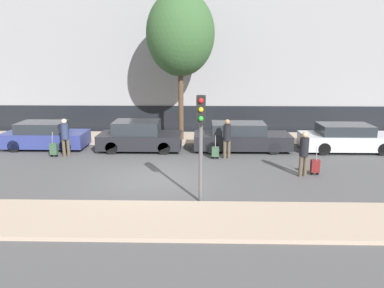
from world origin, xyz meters
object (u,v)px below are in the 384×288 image
(bare_tree_near_crossing, at_px, (180,34))
(trolley_center, at_px, (215,152))
(parked_car_1, at_px, (139,137))
(pedestrian_right, at_px, (304,151))
(trolley_right, at_px, (315,166))
(pedestrian_center, at_px, (227,136))
(pedestrian_left, at_px, (65,135))
(parked_bicycle, at_px, (235,132))
(parked_car_3, at_px, (347,138))
(trolley_left, at_px, (54,149))
(parked_car_2, at_px, (241,137))
(parked_car_0, at_px, (45,136))
(traffic_light, at_px, (201,127))

(bare_tree_near_crossing, bearing_deg, trolley_center, -64.23)
(parked_car_1, relative_size, pedestrian_right, 2.29)
(trolley_right, distance_m, bare_tree_near_crossing, 9.68)
(pedestrian_center, height_order, pedestrian_right, pedestrian_center)
(parked_car_1, xyz_separation_m, pedestrian_right, (7.00, -4.02, 0.33))
(trolley_center, xyz_separation_m, pedestrian_right, (3.30, -2.44, 0.67))
(pedestrian_left, distance_m, parked_bicycle, 8.92)
(parked_car_3, relative_size, bare_tree_near_crossing, 0.58)
(parked_car_3, xyz_separation_m, pedestrian_left, (-13.40, -1.35, 0.38))
(trolley_center, relative_size, pedestrian_right, 0.62)
(trolley_left, bearing_deg, trolley_right, -12.17)
(pedestrian_center, bearing_deg, parked_car_2, 45.72)
(pedestrian_center, relative_size, bare_tree_near_crossing, 0.23)
(parked_car_2, bearing_deg, parked_car_1, -179.30)
(parked_car_0, height_order, parked_bicycle, parked_car_0)
(pedestrian_center, bearing_deg, parked_car_3, -2.49)
(parked_car_2, bearing_deg, bare_tree_near_crossing, 147.21)
(trolley_left, xyz_separation_m, pedestrian_right, (10.76, -2.61, 0.63))
(pedestrian_center, xyz_separation_m, trolley_center, (-0.53, -0.16, -0.69))
(pedestrian_left, bearing_deg, trolley_center, -13.50)
(traffic_light, bearing_deg, parked_bicycle, 78.33)
(pedestrian_left, relative_size, trolley_center, 1.62)
(parked_car_2, xyz_separation_m, trolley_center, (-1.32, -1.64, -0.31))
(traffic_light, xyz_separation_m, bare_tree_near_crossing, (-1.08, 8.88, 3.21))
(parked_car_1, bearing_deg, trolley_right, -27.08)
(trolley_left, height_order, parked_bicycle, trolley_left)
(pedestrian_right, bearing_deg, trolley_left, -32.09)
(pedestrian_left, bearing_deg, trolley_right, -24.56)
(parked_car_0, height_order, pedestrian_right, pedestrian_right)
(trolley_left, bearing_deg, bare_tree_near_crossing, 31.08)
(pedestrian_left, relative_size, bare_tree_near_crossing, 0.23)
(pedestrian_right, height_order, bare_tree_near_crossing, bare_tree_near_crossing)
(parked_car_0, height_order, trolley_left, parked_car_0)
(traffic_light, relative_size, bare_tree_near_crossing, 0.44)
(parked_car_0, xyz_separation_m, pedestrian_center, (9.05, -1.66, 0.39))
(pedestrian_right, bearing_deg, parked_bicycle, -90.28)
(parked_car_3, xyz_separation_m, pedestrian_right, (-3.18, -4.06, 0.37))
(parked_car_0, distance_m, parked_car_1, 4.83)
(parked_car_1, height_order, pedestrian_center, pedestrian_center)
(pedestrian_left, distance_m, trolley_center, 6.96)
(parked_car_0, bearing_deg, pedestrian_center, -10.40)
(pedestrian_left, bearing_deg, parked_bicycle, 12.58)
(bare_tree_near_crossing, bearing_deg, parked_car_2, -32.79)
(trolley_right, relative_size, bare_tree_near_crossing, 0.15)
(parked_car_3, distance_m, parked_bicycle, 5.72)
(parked_car_1, distance_m, pedestrian_left, 3.49)
(pedestrian_center, bearing_deg, bare_tree_near_crossing, 107.00)
(trolley_left, bearing_deg, trolley_center, -1.26)
(pedestrian_left, xyz_separation_m, trolley_right, (10.74, -2.54, -0.65))
(parked_car_3, bearing_deg, pedestrian_center, -166.18)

